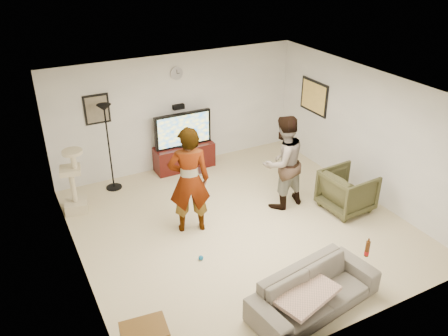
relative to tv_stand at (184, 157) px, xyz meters
name	(u,v)px	position (x,y,z in m)	size (l,w,h in m)	color
floor	(239,225)	(-0.01, -2.50, -0.28)	(5.50, 5.50, 0.02)	#C4BA90
ceiling	(242,90)	(-0.01, -2.50, 2.24)	(5.50, 5.50, 0.02)	silver
wall_back	(178,112)	(-0.01, 0.25, 0.98)	(5.50, 0.04, 2.50)	silver
wall_front	(353,254)	(-0.01, -5.25, 0.98)	(5.50, 0.04, 2.50)	silver
wall_left	(73,203)	(-2.76, -2.50, 0.98)	(0.04, 5.50, 2.50)	silver
wall_right	(365,133)	(2.74, -2.50, 0.98)	(0.04, 5.50, 2.50)	silver
wall_clock	(176,73)	(-0.01, 0.22, 1.83)	(0.26, 0.26, 0.04)	white
wall_speaker	(179,107)	(-0.01, 0.19, 1.11)	(0.25, 0.10, 0.10)	black
picture_back	(97,109)	(-1.71, 0.23, 1.33)	(0.42, 0.03, 0.52)	#655D4E
picture_right	(314,97)	(2.72, -0.90, 1.23)	(0.03, 0.78, 0.62)	#D5AF54
tv_stand	(184,157)	(0.00, 0.00, 0.00)	(1.32, 0.45, 0.55)	#330C09
console_box	(195,173)	(0.08, -0.40, -0.24)	(0.40, 0.30, 0.07)	#B9B9C2
tv	(183,130)	(0.00, 0.00, 0.65)	(1.27, 0.08, 0.75)	black
tv_screen	(184,130)	(0.00, -0.04, 0.65)	(1.17, 0.01, 0.66)	yellow
floor_lamp	(109,148)	(-1.64, -0.14, 0.62)	(0.32, 0.32, 1.80)	black
cat_tree	(72,181)	(-2.50, -0.66, 0.36)	(0.40, 0.40, 1.26)	#C1B795
person_left	(189,181)	(-0.82, -2.20, 0.69)	(0.71, 0.46, 1.94)	gray
person_right	(283,162)	(1.03, -2.27, 0.63)	(0.88, 0.69, 1.81)	#3A5B8B
sofa	(314,291)	(-0.08, -4.74, 0.01)	(1.94, 0.76, 0.57)	#676257
throw_blanket	(301,291)	(-0.31, -4.74, 0.11)	(0.90, 0.70, 0.06)	#D0A893
beer_bottle	(367,249)	(0.81, -4.74, 0.42)	(0.06, 0.06, 0.25)	#552C0F
armchair	(347,191)	(2.03, -2.97, 0.12)	(0.84, 0.86, 0.78)	#37371F
toy_ball	(201,258)	(-1.04, -3.08, -0.24)	(0.08, 0.08, 0.08)	#0E5B92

